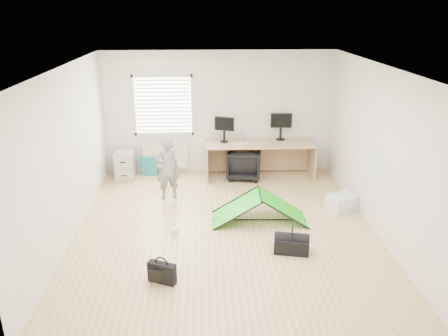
{
  "coord_description": "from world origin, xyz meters",
  "views": [
    {
      "loc": [
        -0.34,
        -6.6,
        3.56
      ],
      "look_at": [
        0.0,
        0.4,
        0.95
      ],
      "focal_mm": 35.0,
      "sensor_mm": 36.0,
      "label": 1
    }
  ],
  "objects_px": {
    "monitor_right": "(281,130)",
    "thermos": "(241,136)",
    "duffel_bag": "(291,245)",
    "filing_cabinet": "(126,165)",
    "office_chair": "(244,163)",
    "kite": "(259,207)",
    "laptop_bag": "(162,273)",
    "person": "(167,169)",
    "desk": "(260,160)",
    "monitor_left": "(224,133)",
    "storage_crate": "(342,203)"
  },
  "relations": [
    {
      "from": "person",
      "to": "laptop_bag",
      "type": "distance_m",
      "value": 2.84
    },
    {
      "from": "monitor_right",
      "to": "office_chair",
      "type": "relative_size",
      "value": 0.63
    },
    {
      "from": "kite",
      "to": "laptop_bag",
      "type": "bearing_deg",
      "value": -128.58
    },
    {
      "from": "thermos",
      "to": "laptop_bag",
      "type": "xyz_separation_m",
      "value": [
        -1.41,
        -3.99,
        -0.77
      ]
    },
    {
      "from": "storage_crate",
      "to": "duffel_bag",
      "type": "bearing_deg",
      "value": -130.58
    },
    {
      "from": "monitor_left",
      "to": "laptop_bag",
      "type": "xyz_separation_m",
      "value": [
        -1.04,
        -3.94,
        -0.85
      ]
    },
    {
      "from": "monitor_left",
      "to": "storage_crate",
      "type": "xyz_separation_m",
      "value": [
        2.09,
        -1.83,
        -0.85
      ]
    },
    {
      "from": "filing_cabinet",
      "to": "duffel_bag",
      "type": "bearing_deg",
      "value": -47.28
    },
    {
      "from": "thermos",
      "to": "laptop_bag",
      "type": "height_order",
      "value": "thermos"
    },
    {
      "from": "monitor_right",
      "to": "laptop_bag",
      "type": "height_order",
      "value": "monitor_right"
    },
    {
      "from": "kite",
      "to": "office_chair",
      "type": "bearing_deg",
      "value": 95.2
    },
    {
      "from": "person",
      "to": "storage_crate",
      "type": "bearing_deg",
      "value": 144.22
    },
    {
      "from": "office_chair",
      "to": "filing_cabinet",
      "type": "bearing_deg",
      "value": 6.04
    },
    {
      "from": "filing_cabinet",
      "to": "duffel_bag",
      "type": "xyz_separation_m",
      "value": [
        3.03,
        -3.24,
        -0.19
      ]
    },
    {
      "from": "duffel_bag",
      "to": "desk",
      "type": "bearing_deg",
      "value": 103.84
    },
    {
      "from": "kite",
      "to": "laptop_bag",
      "type": "relative_size",
      "value": 4.2
    },
    {
      "from": "filing_cabinet",
      "to": "monitor_right",
      "type": "bearing_deg",
      "value": 1.51
    },
    {
      "from": "thermos",
      "to": "storage_crate",
      "type": "bearing_deg",
      "value": -47.65
    },
    {
      "from": "desk",
      "to": "thermos",
      "type": "xyz_separation_m",
      "value": [
        -0.4,
        0.17,
        0.52
      ]
    },
    {
      "from": "person",
      "to": "duffel_bag",
      "type": "distance_m",
      "value": 2.97
    },
    {
      "from": "duffel_bag",
      "to": "monitor_left",
      "type": "bearing_deg",
      "value": 117.03
    },
    {
      "from": "monitor_left",
      "to": "storage_crate",
      "type": "distance_m",
      "value": 2.9
    },
    {
      "from": "desk",
      "to": "filing_cabinet",
      "type": "relative_size",
      "value": 3.76
    },
    {
      "from": "person",
      "to": "duffel_bag",
      "type": "xyz_separation_m",
      "value": [
        2.03,
        -2.11,
        -0.51
      ]
    },
    {
      "from": "office_chair",
      "to": "kite",
      "type": "relative_size",
      "value": 0.44
    },
    {
      "from": "office_chair",
      "to": "laptop_bag",
      "type": "xyz_separation_m",
      "value": [
        -1.46,
        -3.82,
        -0.18
      ]
    },
    {
      "from": "filing_cabinet",
      "to": "person",
      "type": "height_order",
      "value": "person"
    },
    {
      "from": "thermos",
      "to": "duffel_bag",
      "type": "height_order",
      "value": "thermos"
    },
    {
      "from": "storage_crate",
      "to": "laptop_bag",
      "type": "bearing_deg",
      "value": -146.05
    },
    {
      "from": "thermos",
      "to": "kite",
      "type": "height_order",
      "value": "thermos"
    },
    {
      "from": "desk",
      "to": "filing_cabinet",
      "type": "height_order",
      "value": "desk"
    },
    {
      "from": "person",
      "to": "monitor_right",
      "type": "bearing_deg",
      "value": -176.29
    },
    {
      "from": "laptop_bag",
      "to": "duffel_bag",
      "type": "relative_size",
      "value": 0.75
    },
    {
      "from": "office_chair",
      "to": "person",
      "type": "distance_m",
      "value": 1.9
    },
    {
      "from": "monitor_right",
      "to": "office_chair",
      "type": "height_order",
      "value": "monitor_right"
    },
    {
      "from": "monitor_left",
      "to": "office_chair",
      "type": "xyz_separation_m",
      "value": [
        0.42,
        -0.12,
        -0.67
      ]
    },
    {
      "from": "monitor_right",
      "to": "desk",
      "type": "bearing_deg",
      "value": -151.13
    },
    {
      "from": "office_chair",
      "to": "person",
      "type": "relative_size",
      "value": 0.58
    },
    {
      "from": "monitor_left",
      "to": "person",
      "type": "bearing_deg",
      "value": -116.01
    },
    {
      "from": "desk",
      "to": "monitor_right",
      "type": "xyz_separation_m",
      "value": [
        0.47,
        0.22,
        0.62
      ]
    },
    {
      "from": "duffel_bag",
      "to": "person",
      "type": "bearing_deg",
      "value": 145.82
    },
    {
      "from": "filing_cabinet",
      "to": "thermos",
      "type": "bearing_deg",
      "value": 0.99
    },
    {
      "from": "filing_cabinet",
      "to": "laptop_bag",
      "type": "distance_m",
      "value": 4.09
    },
    {
      "from": "kite",
      "to": "storage_crate",
      "type": "relative_size",
      "value": 3.21
    },
    {
      "from": "monitor_left",
      "to": "storage_crate",
      "type": "height_order",
      "value": "monitor_left"
    },
    {
      "from": "kite",
      "to": "storage_crate",
      "type": "distance_m",
      "value": 1.62
    },
    {
      "from": "thermos",
      "to": "office_chair",
      "type": "distance_m",
      "value": 0.61
    },
    {
      "from": "monitor_left",
      "to": "thermos",
      "type": "height_order",
      "value": "monitor_left"
    },
    {
      "from": "monitor_right",
      "to": "thermos",
      "type": "relative_size",
      "value": 1.88
    },
    {
      "from": "storage_crate",
      "to": "laptop_bag",
      "type": "height_order",
      "value": "laptop_bag"
    }
  ]
}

